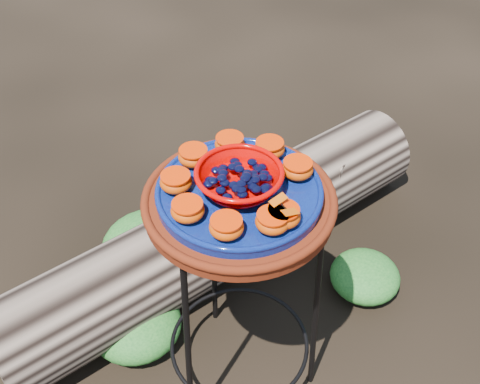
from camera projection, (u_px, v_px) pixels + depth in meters
name	position (u px, v px, depth m)	size (l,w,h in m)	color
ground	(239.00, 371.00, 1.87)	(60.00, 60.00, 0.00)	black
plant_stand	(239.00, 301.00, 1.63)	(0.44, 0.44, 0.70)	black
terracotta_saucer	(239.00, 203.00, 1.38)	(0.44, 0.44, 0.04)	#601E08
cobalt_plate	(239.00, 193.00, 1.36)	(0.38, 0.38, 0.03)	#070537
red_bowl	(239.00, 180.00, 1.34)	(0.19, 0.19, 0.05)	#C90200
glass_gems	(239.00, 167.00, 1.31)	(0.15, 0.15, 0.03)	black
orange_half_0	(283.00, 216.00, 1.26)	(0.07, 0.07, 0.04)	#D34407
orange_half_1	(297.00, 169.00, 1.38)	(0.07, 0.07, 0.04)	#D34407
orange_half_2	(270.00, 149.00, 1.43)	(0.07, 0.07, 0.04)	#D34407
orange_half_3	(230.00, 144.00, 1.45)	(0.07, 0.07, 0.04)	#D34407
orange_half_4	(194.00, 156.00, 1.41)	(0.07, 0.07, 0.04)	#D34407
orange_half_5	(176.00, 182.00, 1.34)	(0.07, 0.07, 0.04)	#D34407
orange_half_6	(188.00, 210.00, 1.28)	(0.07, 0.07, 0.04)	#D34407
orange_half_7	(226.00, 227.00, 1.24)	(0.07, 0.07, 0.04)	#D34407
orange_half_8	(272.00, 222.00, 1.25)	(0.07, 0.07, 0.04)	#D34407
butterfly	(284.00, 207.00, 1.25)	(0.08, 0.05, 0.01)	#D34D05
driftwood_log	(220.00, 233.00, 2.09)	(1.63, 0.43, 0.31)	black
foliage_left	(136.00, 323.00, 1.91)	(0.29, 0.29, 0.15)	#14511A
foliage_right	(365.00, 275.00, 2.07)	(0.24, 0.24, 0.12)	#14511A
foliage_back	(150.00, 245.00, 2.14)	(0.35, 0.35, 0.17)	#14511A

